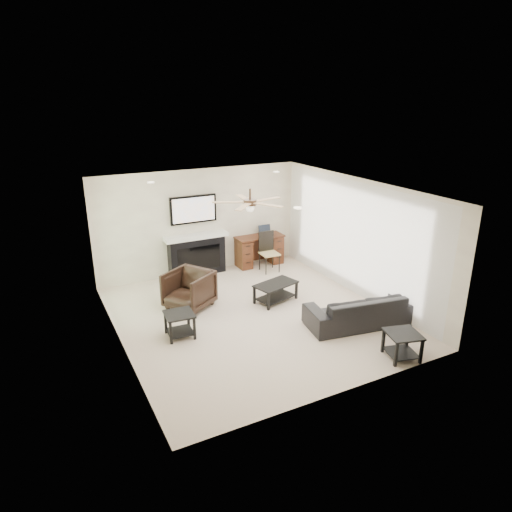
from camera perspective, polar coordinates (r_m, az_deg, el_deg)
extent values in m
plane|color=beige|center=(9.00, -0.40, -7.52)|extent=(5.50, 5.50, 0.00)
cube|color=white|center=(8.17, -0.44, 8.30)|extent=(5.00, 5.50, 0.04)
cube|color=#EDE5C9|center=(10.92, -7.00, 4.27)|extent=(5.00, 0.04, 2.50)
cube|color=#EDE5C9|center=(6.37, 10.98, -7.33)|extent=(5.00, 0.04, 2.50)
cube|color=#EDE5C9|center=(7.77, -17.09, -2.82)|extent=(0.04, 5.50, 2.50)
cube|color=#EDE5C9|center=(9.84, 12.69, 2.23)|extent=(0.04, 5.50, 2.50)
cube|color=white|center=(9.88, 12.09, 2.24)|extent=(0.04, 5.10, 2.40)
cube|color=#93BC89|center=(9.29, -18.61, -0.66)|extent=(0.04, 1.80, 2.10)
cylinder|color=#382619|center=(8.31, -0.75, 6.72)|extent=(1.40, 1.40, 0.30)
imported|color=black|center=(8.81, 12.85, -6.54)|extent=(2.13, 1.11, 0.59)
imported|color=black|center=(9.30, -8.39, -4.20)|extent=(1.16, 1.15, 0.77)
cube|color=black|center=(9.55, 2.47, -4.55)|extent=(1.00, 0.72, 0.40)
cube|color=black|center=(7.95, 17.78, -10.59)|extent=(0.64, 0.64, 0.45)
cube|color=black|center=(8.31, -9.51, -8.48)|extent=(0.54, 0.54, 0.45)
cube|color=black|center=(10.79, -7.47, 2.44)|extent=(1.52, 0.34, 1.91)
cube|color=#38140E|center=(11.55, 0.37, 0.76)|extent=(1.22, 0.56, 0.76)
cube|color=black|center=(11.06, 1.69, 0.46)|extent=(0.44, 0.46, 0.97)
cube|color=black|center=(11.47, 1.30, 3.22)|extent=(0.33, 0.24, 0.23)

